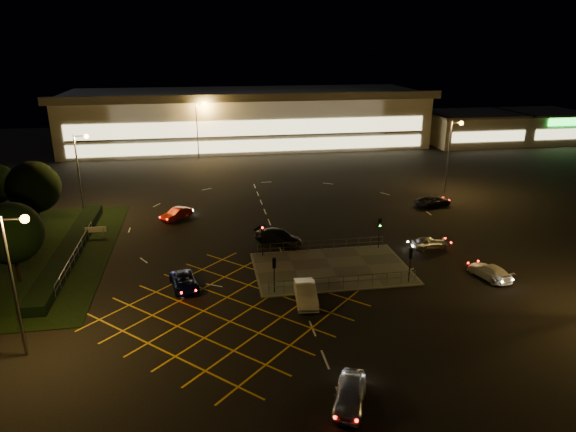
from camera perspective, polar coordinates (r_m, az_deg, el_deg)
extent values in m
plane|color=black|center=(49.96, 2.05, -5.11)|extent=(180.00, 180.00, 0.00)
cube|color=#4C4944|center=(48.59, 4.85, -5.81)|extent=(14.00, 9.00, 0.12)
cube|color=black|center=(57.64, -27.82, -4.00)|extent=(18.00, 30.00, 0.08)
cube|color=black|center=(56.06, -23.04, -3.39)|extent=(2.00, 26.00, 1.00)
cube|color=beige|center=(108.16, -4.68, 10.71)|extent=(70.00, 25.00, 10.00)
cube|color=slate|center=(107.55, -4.75, 13.46)|extent=(72.00, 26.50, 0.60)
cube|color=#FFEAA5|center=(95.81, -3.98, 9.67)|extent=(66.00, 0.20, 3.00)
cube|color=#FFEAA5|center=(96.37, -3.94, 7.79)|extent=(66.00, 0.20, 2.20)
cube|color=beige|center=(114.48, 19.66, 9.13)|extent=(18.00, 14.00, 6.00)
cube|color=slate|center=(114.04, 19.83, 10.69)|extent=(18.80, 14.80, 0.40)
cube|color=#FFEAA5|center=(108.53, 21.41, 8.23)|extent=(15.30, 0.20, 2.00)
cube|color=beige|center=(123.02, 26.27, 8.91)|extent=(14.00, 14.00, 6.00)
cube|color=slate|center=(122.62, 26.48, 10.35)|extent=(14.80, 14.80, 0.40)
cube|color=#FFEAA5|center=(117.51, 28.20, 8.03)|extent=(11.90, 0.20, 2.00)
cube|color=#19E533|center=(117.09, 28.41, 9.17)|extent=(7.00, 0.30, 1.40)
cylinder|color=slate|center=(38.20, -28.16, -7.15)|extent=(0.20, 0.20, 10.00)
cylinder|color=slate|center=(36.30, -28.28, -0.28)|extent=(1.40, 0.12, 0.12)
sphere|color=orange|center=(36.10, -27.22, -0.29)|extent=(0.56, 0.56, 0.56)
cylinder|color=slate|center=(66.13, -22.19, 4.10)|extent=(0.20, 0.20, 10.00)
cylinder|color=slate|center=(65.03, -22.11, 8.23)|extent=(1.40, 0.12, 0.12)
sphere|color=orange|center=(64.89, -21.50, 8.24)|extent=(0.56, 0.56, 0.56)
cylinder|color=slate|center=(74.38, 17.36, 6.17)|extent=(0.20, 0.20, 10.00)
cylinder|color=slate|center=(73.86, 18.22, 9.80)|extent=(1.40, 0.12, 0.12)
sphere|color=orange|center=(74.20, 18.70, 9.75)|extent=(0.56, 0.56, 0.56)
cylinder|color=slate|center=(93.91, -10.04, 9.24)|extent=(0.20, 0.20, 10.00)
cylinder|color=slate|center=(93.25, -9.78, 12.17)|extent=(1.40, 0.12, 0.12)
sphere|color=orange|center=(93.26, -9.33, 12.17)|extent=(0.56, 0.56, 0.56)
cylinder|color=slate|center=(103.68, 12.97, 9.95)|extent=(0.20, 0.20, 10.00)
cylinder|color=slate|center=(103.35, 13.54, 12.57)|extent=(1.40, 0.12, 0.12)
sphere|color=orange|center=(103.62, 13.90, 12.53)|extent=(0.56, 0.56, 0.56)
cylinder|color=black|center=(43.29, -1.54, -6.70)|extent=(0.10, 0.10, 3.00)
cube|color=black|center=(42.78, -1.56, -5.25)|extent=(0.28, 0.18, 0.90)
sphere|color=#19FF33|center=(42.90, -1.58, -5.18)|extent=(0.16, 0.16, 0.16)
cylinder|color=black|center=(46.35, 13.37, -5.44)|extent=(0.10, 0.10, 3.00)
cube|color=black|center=(45.88, 13.49, -4.07)|extent=(0.28, 0.18, 0.90)
sphere|color=#19FF33|center=(45.99, 13.42, -4.01)|extent=(0.16, 0.16, 0.16)
cylinder|color=black|center=(50.56, -2.84, -2.83)|extent=(0.10, 0.10, 3.00)
cube|color=black|center=(50.13, -2.86, -1.55)|extent=(0.28, 0.18, 0.90)
sphere|color=#FF0C0C|center=(50.01, -2.85, -1.60)|extent=(0.16, 0.16, 0.16)
cylinder|color=black|center=(53.20, 10.10, -1.98)|extent=(0.10, 0.10, 3.00)
cube|color=black|center=(52.79, 10.17, -0.76)|extent=(0.28, 0.18, 0.90)
sphere|color=#19FF33|center=(52.68, 10.22, -0.81)|extent=(0.16, 0.16, 0.16)
cylinder|color=black|center=(64.36, -25.97, -0.12)|extent=(0.36, 0.36, 2.88)
sphere|color=black|center=(63.41, -26.42, 2.89)|extent=(5.76, 5.76, 5.76)
cylinder|color=black|center=(71.77, -29.29, 0.96)|extent=(0.36, 0.36, 2.34)
cylinder|color=black|center=(51.27, -27.85, -5.14)|extent=(0.36, 0.36, 2.70)
sphere|color=black|center=(50.14, -28.42, -1.68)|extent=(5.40, 5.40, 5.40)
imported|color=silver|center=(31.96, 6.90, -19.06)|extent=(3.27, 4.66, 1.47)
imported|color=silver|center=(42.36, 1.99, -8.60)|extent=(2.02, 4.78, 1.53)
imported|color=#0C1248|center=(45.46, -11.46, -7.19)|extent=(2.87, 4.73, 1.23)
imported|color=black|center=(53.89, -1.04, -2.37)|extent=(5.38, 5.10, 1.53)
imported|color=#B1B5B9|center=(54.82, 15.43, -2.86)|extent=(3.72, 1.60, 1.25)
imported|color=maroon|center=(62.87, -12.26, 0.25)|extent=(3.84, 3.88, 1.33)
imported|color=black|center=(68.96, 15.86, 1.61)|extent=(5.17, 3.38, 1.32)
imported|color=white|center=(49.87, 21.50, -5.75)|extent=(2.77, 4.70, 1.28)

